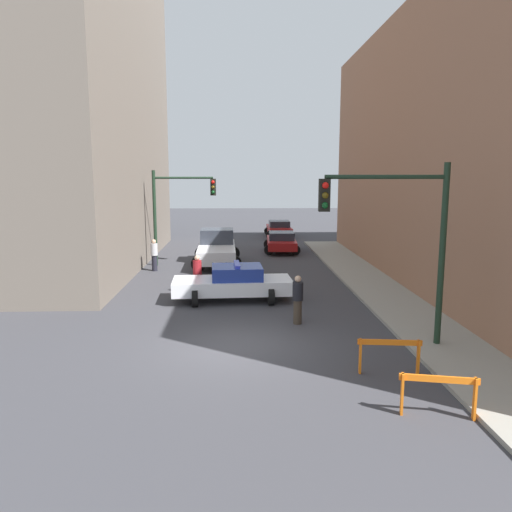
{
  "coord_description": "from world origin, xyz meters",
  "views": [
    {
      "loc": [
        0.09,
        -14.05,
        4.99
      ],
      "look_at": [
        0.9,
        7.3,
        1.48
      ],
      "focal_mm": 35.0,
      "sensor_mm": 36.0,
      "label": 1
    }
  ],
  "objects_px": {
    "parked_car_near": "(281,241)",
    "parked_car_mid": "(279,228)",
    "traffic_light_far": "(175,204)",
    "pedestrian_sidewalk": "(298,299)",
    "white_truck": "(217,248)",
    "pedestrian_corner": "(154,255)",
    "barrier_mid": "(389,351)",
    "pedestrian_crossing": "(197,274)",
    "traffic_light_near": "(403,227)",
    "barrier_front": "(439,389)",
    "police_car": "(234,283)"
  },
  "relations": [
    {
      "from": "traffic_light_near",
      "to": "barrier_front",
      "type": "bearing_deg",
      "value": -96.86
    },
    {
      "from": "traffic_light_near",
      "to": "parked_car_near",
      "type": "bearing_deg",
      "value": 95.54
    },
    {
      "from": "traffic_light_near",
      "to": "white_truck",
      "type": "distance_m",
      "value": 15.22
    },
    {
      "from": "traffic_light_near",
      "to": "barrier_mid",
      "type": "bearing_deg",
      "value": -113.58
    },
    {
      "from": "traffic_light_far",
      "to": "parked_car_mid",
      "type": "height_order",
      "value": "traffic_light_far"
    },
    {
      "from": "pedestrian_corner",
      "to": "barrier_front",
      "type": "xyz_separation_m",
      "value": [
        8.46,
        -16.21,
        -0.24
      ]
    },
    {
      "from": "barrier_mid",
      "to": "parked_car_mid",
      "type": "bearing_deg",
      "value": 90.87
    },
    {
      "from": "police_car",
      "to": "pedestrian_sidewalk",
      "type": "relative_size",
      "value": 2.88
    },
    {
      "from": "pedestrian_crossing",
      "to": "barrier_mid",
      "type": "height_order",
      "value": "pedestrian_crossing"
    },
    {
      "from": "traffic_light_far",
      "to": "barrier_mid",
      "type": "bearing_deg",
      "value": -65.1
    },
    {
      "from": "pedestrian_corner",
      "to": "barrier_front",
      "type": "height_order",
      "value": "pedestrian_corner"
    },
    {
      "from": "white_truck",
      "to": "pedestrian_corner",
      "type": "xyz_separation_m",
      "value": [
        -3.18,
        -1.81,
        -0.04
      ]
    },
    {
      "from": "parked_car_near",
      "to": "parked_car_mid",
      "type": "distance_m",
      "value": 7.88
    },
    {
      "from": "police_car",
      "to": "parked_car_near",
      "type": "xyz_separation_m",
      "value": [
        3.02,
        12.58,
        -0.05
      ]
    },
    {
      "from": "police_car",
      "to": "pedestrian_crossing",
      "type": "distance_m",
      "value": 1.88
    },
    {
      "from": "traffic_light_far",
      "to": "police_car",
      "type": "height_order",
      "value": "traffic_light_far"
    },
    {
      "from": "white_truck",
      "to": "parked_car_near",
      "type": "height_order",
      "value": "white_truck"
    },
    {
      "from": "parked_car_mid",
      "to": "barrier_front",
      "type": "height_order",
      "value": "parked_car_mid"
    },
    {
      "from": "parked_car_near",
      "to": "barrier_mid",
      "type": "bearing_deg",
      "value": -84.82
    },
    {
      "from": "parked_car_mid",
      "to": "pedestrian_crossing",
      "type": "xyz_separation_m",
      "value": [
        -5.06,
        -19.35,
        0.19
      ]
    },
    {
      "from": "parked_car_near",
      "to": "police_car",
      "type": "bearing_deg",
      "value": -101.01
    },
    {
      "from": "traffic_light_near",
      "to": "barrier_mid",
      "type": "xyz_separation_m",
      "value": [
        -0.83,
        -1.91,
        -2.91
      ]
    },
    {
      "from": "traffic_light_far",
      "to": "pedestrian_corner",
      "type": "distance_m",
      "value": 3.13
    },
    {
      "from": "pedestrian_crossing",
      "to": "barrier_mid",
      "type": "distance_m",
      "value": 10.29
    },
    {
      "from": "traffic_light_near",
      "to": "police_car",
      "type": "distance_m",
      "value": 7.96
    },
    {
      "from": "parked_car_near",
      "to": "parked_car_mid",
      "type": "xyz_separation_m",
      "value": [
        0.52,
        7.87,
        0.0
      ]
    },
    {
      "from": "white_truck",
      "to": "traffic_light_far",
      "type": "bearing_deg",
      "value": -175.42
    },
    {
      "from": "traffic_light_far",
      "to": "white_truck",
      "type": "relative_size",
      "value": 0.96
    },
    {
      "from": "barrier_front",
      "to": "barrier_mid",
      "type": "height_order",
      "value": "same"
    },
    {
      "from": "barrier_mid",
      "to": "pedestrian_corner",
      "type": "bearing_deg",
      "value": 120.26
    },
    {
      "from": "pedestrian_corner",
      "to": "pedestrian_sidewalk",
      "type": "distance_m",
      "value": 11.48
    },
    {
      "from": "barrier_front",
      "to": "barrier_mid",
      "type": "distance_m",
      "value": 2.3
    },
    {
      "from": "pedestrian_corner",
      "to": "barrier_front",
      "type": "relative_size",
      "value": 1.05
    },
    {
      "from": "barrier_mid",
      "to": "pedestrian_crossing",
      "type": "bearing_deg",
      "value": 122.22
    },
    {
      "from": "parked_car_mid",
      "to": "pedestrian_sidewalk",
      "type": "height_order",
      "value": "pedestrian_sidewalk"
    },
    {
      "from": "parked_car_mid",
      "to": "pedestrian_sidewalk",
      "type": "xyz_separation_m",
      "value": [
        -1.36,
        -23.69,
        0.19
      ]
    },
    {
      "from": "traffic_light_far",
      "to": "police_car",
      "type": "bearing_deg",
      "value": -67.75
    },
    {
      "from": "white_truck",
      "to": "barrier_mid",
      "type": "bearing_deg",
      "value": -73.85
    },
    {
      "from": "parked_car_mid",
      "to": "barrier_front",
      "type": "relative_size",
      "value": 2.73
    },
    {
      "from": "traffic_light_far",
      "to": "parked_car_near",
      "type": "xyz_separation_m",
      "value": [
        6.26,
        4.67,
        -2.72
      ]
    },
    {
      "from": "parked_car_mid",
      "to": "pedestrian_crossing",
      "type": "distance_m",
      "value": 20.0
    },
    {
      "from": "traffic_light_far",
      "to": "barrier_mid",
      "type": "distance_m",
      "value": 17.32
    },
    {
      "from": "pedestrian_crossing",
      "to": "pedestrian_corner",
      "type": "height_order",
      "value": "same"
    },
    {
      "from": "pedestrian_corner",
      "to": "barrier_mid",
      "type": "relative_size",
      "value": 1.04
    },
    {
      "from": "white_truck",
      "to": "parked_car_mid",
      "type": "height_order",
      "value": "white_truck"
    },
    {
      "from": "barrier_front",
      "to": "police_car",
      "type": "bearing_deg",
      "value": 113.48
    },
    {
      "from": "white_truck",
      "to": "parked_car_near",
      "type": "distance_m",
      "value": 5.98
    },
    {
      "from": "traffic_light_near",
      "to": "pedestrian_crossing",
      "type": "bearing_deg",
      "value": 132.92
    },
    {
      "from": "white_truck",
      "to": "pedestrian_corner",
      "type": "height_order",
      "value": "white_truck"
    },
    {
      "from": "pedestrian_sidewalk",
      "to": "barrier_front",
      "type": "relative_size",
      "value": 1.05
    }
  ]
}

